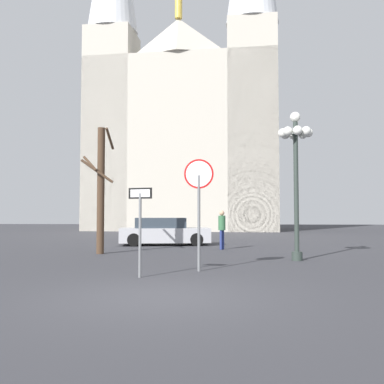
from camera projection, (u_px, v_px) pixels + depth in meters
The scene contains 8 objects.
ground_plane at pixel (160, 297), 8.03m from camera, with size 120.00×120.00×0.00m, color #38383D.
cathedral at pixel (186, 118), 44.78m from camera, with size 19.41×15.17×38.64m.
stop_sign at pixel (199, 192), 11.81m from camera, with size 0.82×0.08×3.09m.
one_way_arrow_sign at pixel (140, 220), 10.61m from camera, with size 0.62×0.19×2.22m.
street_lamp at pixel (296, 156), 14.59m from camera, with size 1.18×1.18×5.08m.
bare_tree at pixel (101, 188), 17.01m from camera, with size 1.41×1.10×5.04m.
parked_car_near_silver at pixel (164, 232), 21.78m from camera, with size 4.77×2.54×1.39m.
pedestrian_walking at pixel (222, 226), 19.04m from camera, with size 0.32×0.32×1.74m.
Camera 1 is at (1.22, -8.06, 1.55)m, focal length 39.98 mm.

